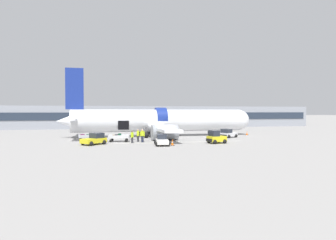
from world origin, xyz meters
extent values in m
plane|color=gray|center=(0.00, 0.00, 0.00)|extent=(500.00, 500.00, 0.00)
cube|color=silver|center=(1.16, -3.01, 0.00)|extent=(18.07, 0.62, 0.01)
cube|color=gray|center=(0.00, 36.83, 2.73)|extent=(97.18, 11.09, 5.46)
cube|color=#232D3D|center=(0.00, 31.22, 3.00)|extent=(95.24, 0.16, 1.75)
cylinder|color=white|center=(0.87, 7.02, 2.64)|extent=(28.66, 3.63, 3.63)
sphere|color=white|center=(15.20, 7.02, 2.64)|extent=(3.45, 3.45, 3.45)
cone|color=white|center=(-13.46, 7.02, 2.64)|extent=(4.18, 3.34, 3.34)
cylinder|color=navy|center=(0.87, 6.98, 2.97)|extent=(1.72, 3.64, 3.64)
cube|color=navy|center=(-12.78, 7.02, 7.67)|extent=(2.73, 0.28, 6.42)
cube|color=white|center=(-12.85, 3.55, 3.00)|extent=(1.02, 6.94, 0.20)
cube|color=white|center=(-12.85, 10.49, 3.00)|extent=(1.02, 6.94, 0.20)
cube|color=white|center=(-0.27, 0.28, 1.64)|extent=(2.42, 12.39, 0.40)
cube|color=white|center=(-0.27, 13.76, 1.64)|extent=(2.42, 12.39, 0.40)
cylinder|color=gray|center=(-0.07, 0.00, 1.13)|extent=(3.73, 2.20, 2.20)
cylinder|color=gray|center=(-0.07, 14.04, 1.13)|extent=(3.73, 2.20, 2.20)
cube|color=black|center=(-5.43, 5.22, 2.00)|extent=(1.70, 0.12, 1.40)
cylinder|color=#56565B|center=(9.76, 7.02, 1.11)|extent=(0.22, 0.22, 1.25)
sphere|color=black|center=(9.76, 7.02, 0.48)|extent=(0.97, 0.97, 0.97)
cylinder|color=#56565B|center=(-1.99, 4.50, 1.11)|extent=(0.22, 0.22, 1.25)
sphere|color=black|center=(-1.99, 4.50, 0.48)|extent=(0.97, 0.97, 0.97)
cylinder|color=#56565B|center=(-1.99, 9.54, 1.11)|extent=(0.22, 0.22, 1.25)
sphere|color=black|center=(-1.99, 9.54, 0.48)|extent=(0.97, 0.97, 0.97)
cube|color=yellow|center=(-9.95, -3.30, 0.52)|extent=(3.34, 3.17, 0.56)
cube|color=#232833|center=(-9.55, -2.96, 1.13)|extent=(1.92, 1.92, 0.66)
cube|color=black|center=(-8.76, -2.30, 0.41)|extent=(1.02, 1.18, 0.28)
sphere|color=black|center=(-8.68, -3.22, 0.28)|extent=(0.56, 0.56, 0.56)
sphere|color=black|center=(-9.66, -2.05, 0.28)|extent=(0.56, 0.56, 0.56)
sphere|color=black|center=(-10.25, -4.54, 0.28)|extent=(0.56, 0.56, 0.56)
sphere|color=black|center=(-11.23, -3.37, 0.28)|extent=(0.56, 0.56, 0.56)
cube|color=silver|center=(-1.86, -6.11, 0.49)|extent=(1.74, 3.19, 0.51)
cube|color=#232833|center=(-1.79, -5.58, 1.05)|extent=(1.33, 1.50, 0.61)
cube|color=black|center=(-1.65, -4.55, 0.39)|extent=(1.23, 0.28, 0.25)
sphere|color=black|center=(-1.08, -5.17, 0.28)|extent=(0.56, 0.56, 0.56)
sphere|color=black|center=(-2.37, -5.00, 0.28)|extent=(0.56, 0.56, 0.56)
sphere|color=black|center=(-1.35, -7.21, 0.28)|extent=(0.56, 0.56, 0.56)
sphere|color=black|center=(-2.63, -7.04, 0.28)|extent=(0.56, 0.56, 0.56)
cube|color=yellow|center=(5.60, -5.42, 0.59)|extent=(2.45, 1.84, 0.70)
cube|color=#232833|center=(5.22, -5.49, 1.32)|extent=(1.21, 1.41, 0.77)
cube|color=black|center=(4.46, -5.63, 0.45)|extent=(0.36, 1.32, 0.35)
sphere|color=black|center=(4.73, -4.87, 0.28)|extent=(0.56, 0.56, 0.56)
sphere|color=black|center=(4.98, -6.24, 0.28)|extent=(0.56, 0.56, 0.56)
sphere|color=black|center=(6.22, -4.60, 0.28)|extent=(0.56, 0.56, 0.56)
sphere|color=black|center=(6.47, -5.97, 0.28)|extent=(0.56, 0.56, 0.56)
cube|color=silver|center=(10.83, 2.17, 0.50)|extent=(3.13, 2.69, 0.52)
cube|color=#232833|center=(10.41, 1.97, 1.07)|extent=(1.71, 1.82, 0.62)
cube|color=black|center=(9.60, 1.56, 0.39)|extent=(0.78, 1.42, 0.26)
sphere|color=black|center=(9.67, 2.50, 0.28)|extent=(0.56, 0.56, 0.56)
sphere|color=black|center=(10.38, 1.05, 0.28)|extent=(0.56, 0.56, 0.56)
sphere|color=black|center=(11.29, 3.29, 0.28)|extent=(0.56, 0.56, 0.56)
sphere|color=black|center=(12.00, 1.85, 0.28)|extent=(0.56, 0.56, 0.56)
cube|color=silver|center=(-6.57, -0.13, 0.53)|extent=(3.11, 2.08, 0.05)
cube|color=silver|center=(-5.17, -0.36, 0.74)|extent=(0.32, 1.63, 0.37)
cube|color=silver|center=(-6.70, -0.91, 0.74)|extent=(2.80, 0.52, 0.37)
cube|color=silver|center=(-6.44, 0.65, 0.74)|extent=(2.80, 0.52, 0.37)
cube|color=#333338|center=(-4.70, -0.44, 0.30)|extent=(0.90, 0.22, 0.06)
sphere|color=black|center=(-5.70, -1.10, 0.20)|extent=(0.40, 0.40, 0.40)
sphere|color=black|center=(-5.44, 0.51, 0.20)|extent=(0.40, 0.40, 0.40)
sphere|color=black|center=(-7.70, -0.78, 0.20)|extent=(0.40, 0.40, 0.40)
sphere|color=black|center=(-7.43, 0.84, 0.20)|extent=(0.40, 0.40, 0.40)
cube|color=olive|center=(-7.23, 0.25, 0.73)|extent=(0.41, 0.22, 0.36)
cube|color=#14472D|center=(-6.48, -0.34, 0.84)|extent=(0.44, 0.31, 0.58)
cube|color=#2D2D33|center=(-6.92, -0.34, 0.79)|extent=(0.44, 0.26, 0.47)
cube|color=#B7BABF|center=(-10.51, 1.69, 0.56)|extent=(3.20, 2.08, 0.05)
cube|color=#B7BABF|center=(-9.10, 2.00, 0.76)|extent=(0.38, 1.46, 0.36)
cube|color=#B7BABF|center=(-10.35, 0.99, 0.76)|extent=(2.83, 0.68, 0.36)
cube|color=#B7BABF|center=(-10.66, 2.38, 0.76)|extent=(2.83, 0.68, 0.36)
cube|color=#333338|center=(-8.63, 2.10, 0.32)|extent=(0.90, 0.27, 0.06)
sphere|color=black|center=(-9.34, 1.18, 0.20)|extent=(0.40, 0.40, 0.40)
sphere|color=black|center=(-9.66, 2.63, 0.20)|extent=(0.40, 0.40, 0.40)
sphere|color=black|center=(-11.36, 0.74, 0.20)|extent=(0.40, 0.40, 0.40)
sphere|color=black|center=(-11.68, 2.19, 0.20)|extent=(0.40, 0.40, 0.40)
cube|color=#14472D|center=(-10.04, 1.99, 0.83)|extent=(0.48, 0.30, 0.49)
cube|color=#14472D|center=(-10.70, 1.91, 0.76)|extent=(0.54, 0.40, 0.36)
cube|color=#721951|center=(-11.43, 1.20, 0.80)|extent=(0.58, 0.43, 0.44)
cube|color=#1E2347|center=(-9.39, 1.67, 0.86)|extent=(0.51, 0.31, 0.56)
cylinder|color=#2D2D33|center=(-5.06, -2.65, 0.39)|extent=(0.36, 0.36, 0.79)
cylinder|color=#B7E019|center=(-5.06, -2.65, 1.10)|extent=(0.46, 0.46, 0.62)
sphere|color=brown|center=(-5.06, -2.65, 1.52)|extent=(0.22, 0.22, 0.22)
cylinder|color=#B7E019|center=(-5.12, -2.86, 1.03)|extent=(0.15, 0.15, 0.57)
cylinder|color=#B7E019|center=(-4.99, -2.44, 1.03)|extent=(0.15, 0.15, 0.57)
cylinder|color=black|center=(-3.29, 0.28, 0.40)|extent=(0.31, 0.31, 0.81)
cylinder|color=orange|center=(-3.29, 0.28, 1.13)|extent=(0.40, 0.40, 0.64)
sphere|color=#9E7556|center=(-3.29, 0.28, 1.56)|extent=(0.22, 0.22, 0.22)
cylinder|color=orange|center=(-3.27, 0.51, 1.06)|extent=(0.13, 0.13, 0.58)
cylinder|color=orange|center=(-3.30, 0.06, 1.06)|extent=(0.13, 0.13, 0.58)
cylinder|color=#1E2338|center=(-3.57, -1.79, 0.43)|extent=(0.37, 0.37, 0.85)
cylinder|color=#CCE523|center=(-3.57, -1.79, 1.19)|extent=(0.47, 0.47, 0.67)
sphere|color=beige|center=(-3.57, -1.79, 1.64)|extent=(0.24, 0.24, 0.24)
cylinder|color=#CCE523|center=(-3.80, -1.74, 1.11)|extent=(0.15, 0.15, 0.62)
cylinder|color=#CCE523|center=(-3.34, -1.84, 1.11)|extent=(0.15, 0.15, 0.62)
cylinder|color=#2D2D33|center=(-4.03, -0.82, 0.41)|extent=(0.41, 0.41, 0.82)
cylinder|color=#CCE523|center=(-4.03, -0.82, 1.14)|extent=(0.53, 0.53, 0.64)
sphere|color=tan|center=(-4.03, -0.82, 1.58)|extent=(0.23, 0.23, 0.23)
cylinder|color=#CCE523|center=(-3.90, -0.63, 1.07)|extent=(0.17, 0.17, 0.59)
cylinder|color=#CCE523|center=(-4.16, -1.01, 1.07)|extent=(0.17, 0.17, 0.59)
cube|color=black|center=(16.14, 5.87, 0.01)|extent=(0.54, 0.54, 0.03)
cone|color=orange|center=(16.14, 5.87, 0.34)|extent=(0.40, 0.40, 0.67)
cylinder|color=white|center=(16.14, 5.87, 0.37)|extent=(0.23, 0.23, 0.08)
cube|color=black|center=(-0.63, -6.41, 0.01)|extent=(0.47, 0.47, 0.03)
cone|color=orange|center=(-0.63, -6.41, 0.37)|extent=(0.35, 0.35, 0.75)
cylinder|color=white|center=(-0.63, -6.41, 0.41)|extent=(0.20, 0.20, 0.09)
cube|color=black|center=(1.02, -0.37, 0.01)|extent=(0.46, 0.46, 0.03)
cone|color=orange|center=(1.02, -0.37, 0.35)|extent=(0.34, 0.34, 0.70)
cylinder|color=white|center=(1.02, -0.37, 0.39)|extent=(0.20, 0.20, 0.08)
camera|label=1|loc=(-9.91, -41.54, 4.15)|focal=32.00mm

